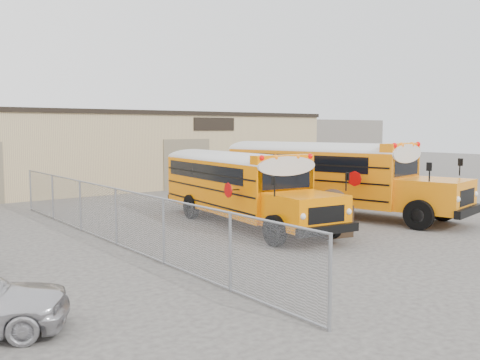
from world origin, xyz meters
TOP-DOWN VIEW (x-y plane):
  - ground at (0.00, 0.00)m, footprint 120.00×120.00m
  - warehouse at (-0.00, 19.99)m, footprint 30.20×10.20m
  - chainlink_fence at (-6.00, 3.00)m, footprint 0.07×18.07m
  - distant_building_right at (24.00, 24.00)m, footprint 10.00×8.00m
  - school_bus_left at (0.03, 9.42)m, footprint 3.48×9.72m
  - school_bus_right at (2.58, 9.60)m, footprint 4.78×10.93m
  - tarp_bundle at (0.42, -0.11)m, footprint 1.22×1.17m

SIDE VIEW (x-z plane):
  - ground at x=0.00m, z-range 0.00..0.00m
  - tarp_bundle at x=0.42m, z-range 0.02..1.62m
  - chainlink_fence at x=-6.00m, z-range 0.00..1.80m
  - school_bus_left at x=0.03m, z-range 0.22..3.00m
  - school_bus_right at x=2.58m, z-range 0.24..3.35m
  - distant_building_right at x=24.00m, z-range 0.00..4.40m
  - warehouse at x=0.00m, z-range 0.04..4.71m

